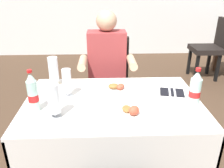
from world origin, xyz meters
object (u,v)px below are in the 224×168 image
object	(u,v)px
main_dining_table	(113,122)
chair_far_diner_seat	(109,80)
plate_near_camera	(127,114)
cola_bottle_secondary	(195,89)
background_chair_left	(212,45)
seated_diner_far	(107,70)
cola_bottle_primary	(33,93)
napkin_cutlery_set	(172,92)
plate_far_diner	(119,89)
beer_glass_middle	(54,100)
beer_glass_left	(54,71)
beer_glass_right	(67,83)

from	to	relation	value
main_dining_table	chair_far_diner_seat	world-z (taller)	chair_far_diner_seat
plate_near_camera	cola_bottle_secondary	size ratio (longest dim) A/B	0.88
background_chair_left	main_dining_table	bearing A→B (deg)	-127.97
main_dining_table	seated_diner_far	xyz separation A→B (m)	(-0.02, 0.68, 0.14)
cola_bottle_primary	cola_bottle_secondary	bearing A→B (deg)	1.82
seated_diner_far	main_dining_table	bearing A→B (deg)	-87.98
cola_bottle_secondary	napkin_cutlery_set	bearing A→B (deg)	115.27
main_dining_table	plate_far_diner	bearing A→B (deg)	70.29
beer_glass_middle	napkin_cutlery_set	size ratio (longest dim) A/B	1.10
plate_near_camera	background_chair_left	xyz separation A→B (m)	(1.61, 2.36, -0.21)
chair_far_diner_seat	background_chair_left	bearing A→B (deg)	39.02
beer_glass_middle	background_chair_left	bearing A→B (deg)	49.10
plate_far_diner	seated_diner_far	bearing A→B (deg)	98.84
main_dining_table	background_chair_left	size ratio (longest dim) A/B	1.24
seated_diner_far	napkin_cutlery_set	bearing A→B (deg)	-51.25
main_dining_table	plate_near_camera	bearing A→B (deg)	-69.47
main_dining_table	cola_bottle_secondary	bearing A→B (deg)	-8.70
beer_glass_left	cola_bottle_primary	xyz separation A→B (m)	(-0.05, -0.40, 0.01)
plate_near_camera	plate_far_diner	size ratio (longest dim) A/B	0.95
seated_diner_far	plate_near_camera	xyz separation A→B (m)	(0.10, -0.89, 0.05)
napkin_cutlery_set	seated_diner_far	bearing A→B (deg)	128.75
plate_far_diner	cola_bottle_secondary	distance (m)	0.54
cola_bottle_primary	background_chair_left	xyz separation A→B (m)	(2.18, 2.27, -0.31)
seated_diner_far	napkin_cutlery_set	xyz separation A→B (m)	(0.46, -0.58, 0.04)
plate_near_camera	plate_far_diner	bearing A→B (deg)	93.04
beer_glass_right	cola_bottle_secondary	xyz separation A→B (m)	(0.84, -0.16, 0.01)
beer_glass_left	background_chair_left	xyz separation A→B (m)	(2.13, 1.87, -0.30)
chair_far_diner_seat	beer_glass_middle	bearing A→B (deg)	-109.68
main_dining_table	cola_bottle_primary	world-z (taller)	cola_bottle_primary
seated_diner_far	cola_bottle_primary	bearing A→B (deg)	-120.54
napkin_cutlery_set	chair_far_diner_seat	bearing A→B (deg)	122.64
seated_diner_far	background_chair_left	xyz separation A→B (m)	(1.71, 1.47, -0.16)
plate_far_diner	background_chair_left	xyz separation A→B (m)	(1.63, 2.00, -0.20)
cola_bottle_secondary	plate_near_camera	bearing A→B (deg)	-164.63
beer_glass_right	background_chair_left	distance (m)	2.89
chair_far_diner_seat	plate_far_diner	world-z (taller)	chair_far_diner_seat
beer_glass_left	seated_diner_far	bearing A→B (deg)	43.48
plate_far_diner	beer_glass_middle	size ratio (longest dim) A/B	1.11
chair_far_diner_seat	beer_glass_right	distance (m)	0.83
plate_far_diner	chair_far_diner_seat	bearing A→B (deg)	95.18
beer_glass_middle	beer_glass_right	size ratio (longest dim) A/B	1.06
chair_far_diner_seat	background_chair_left	distance (m)	2.17
chair_far_diner_seat	cola_bottle_secondary	bearing A→B (deg)	-58.83
beer_glass_middle	napkin_cutlery_set	bearing A→B (deg)	20.57
main_dining_table	beer_glass_right	xyz separation A→B (m)	(-0.31, 0.08, 0.28)
beer_glass_right	plate_far_diner	bearing A→B (deg)	12.02
main_dining_table	beer_glass_left	size ratio (longest dim) A/B	5.33
chair_far_diner_seat	cola_bottle_primary	bearing A→B (deg)	-118.62
beer_glass_middle	beer_glass_right	bearing A→B (deg)	81.94
plate_far_diner	beer_glass_left	bearing A→B (deg)	165.96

